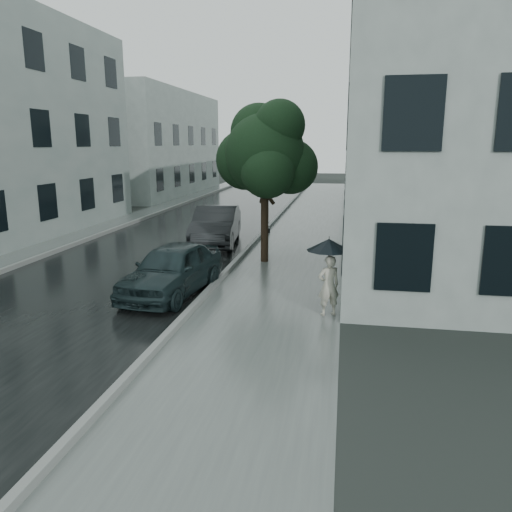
% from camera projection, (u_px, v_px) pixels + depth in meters
% --- Properties ---
extents(ground, '(120.00, 120.00, 0.00)m').
position_uv_depth(ground, '(241.00, 342.00, 10.28)').
color(ground, black).
rests_on(ground, ground).
extents(sidewalk, '(3.50, 60.00, 0.01)m').
position_uv_depth(sidewalk, '(302.00, 237.00, 21.76)').
color(sidewalk, slate).
rests_on(sidewalk, ground).
extents(kerb_near, '(0.15, 60.00, 0.15)m').
position_uv_depth(kerb_near, '(261.00, 234.00, 22.05)').
color(kerb_near, slate).
rests_on(kerb_near, ground).
extents(asphalt_road, '(6.85, 60.00, 0.00)m').
position_uv_depth(asphalt_road, '(185.00, 233.00, 22.66)').
color(asphalt_road, black).
rests_on(asphalt_road, ground).
extents(kerb_far, '(0.15, 60.00, 0.15)m').
position_uv_depth(kerb_far, '(113.00, 230.00, 23.24)').
color(kerb_far, slate).
rests_on(kerb_far, ground).
extents(sidewalk_far, '(1.70, 60.00, 0.01)m').
position_uv_depth(sidewalk_far, '(95.00, 231.00, 23.42)').
color(sidewalk_far, '#4C5451').
rests_on(sidewalk_far, ground).
extents(building_near, '(7.02, 36.00, 9.00)m').
position_uv_depth(building_near, '(412.00, 134.00, 27.08)').
color(building_near, '#8F9C97').
rests_on(building_near, ground).
extents(building_far_b, '(7.02, 18.00, 8.00)m').
position_uv_depth(building_far_b, '(150.00, 143.00, 40.54)').
color(building_far_b, '#8F9C97').
rests_on(building_far_b, ground).
extents(pedestrian, '(0.63, 0.53, 1.46)m').
position_uv_depth(pedestrian, '(329.00, 285.00, 11.75)').
color(pedestrian, beige).
rests_on(pedestrian, sidewalk).
extents(umbrella, '(1.38, 1.38, 0.96)m').
position_uv_depth(umbrella, '(329.00, 245.00, 11.58)').
color(umbrella, black).
rests_on(umbrella, ground).
extents(street_tree, '(3.50, 3.18, 5.41)m').
position_uv_depth(street_tree, '(265.00, 153.00, 16.62)').
color(street_tree, '#332619').
rests_on(street_tree, ground).
extents(lamp_post, '(0.82, 0.48, 5.58)m').
position_uv_depth(lamp_post, '(265.00, 162.00, 22.27)').
color(lamp_post, black).
rests_on(lamp_post, ground).
extents(car_near, '(2.14, 4.25, 1.39)m').
position_uv_depth(car_near, '(172.00, 269.00, 13.43)').
color(car_near, black).
rests_on(car_near, ground).
extents(car_far, '(2.17, 4.80, 1.53)m').
position_uv_depth(car_far, '(216.00, 225.00, 20.10)').
color(car_far, '#212426').
rests_on(car_far, ground).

